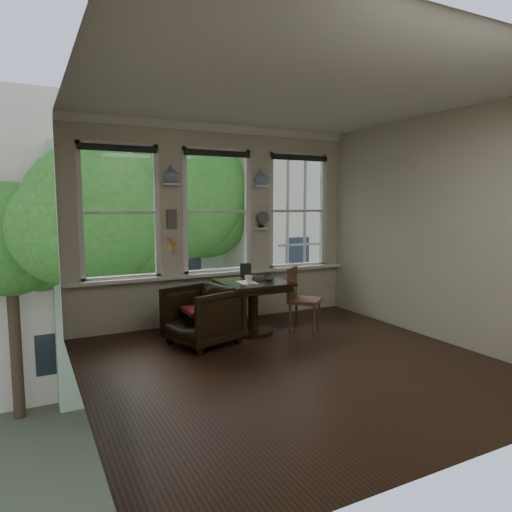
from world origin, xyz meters
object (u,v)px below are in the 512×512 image
mug (249,279)px  side_chair_right (305,300)px  armchair_left (203,316)px  table (253,307)px  laptop (264,280)px

mug → side_chair_right: bearing=-10.1°
armchair_left → side_chair_right: side_chair_right is taller
table → side_chair_right: size_ratio=0.98×
armchair_left → mug: size_ratio=7.55×
table → mug: (-0.12, -0.10, 0.43)m
armchair_left → side_chair_right: bearing=68.0°
laptop → armchair_left: bearing=-176.5°
mug → table: bearing=39.6°
armchair_left → side_chair_right: 1.51m
table → armchair_left: bearing=-171.1°
side_chair_right → mug: 0.90m
table → laptop: size_ratio=2.50×
table → armchair_left: armchair_left is taller
side_chair_right → laptop: 0.66m
laptop → side_chair_right: bearing=-18.5°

